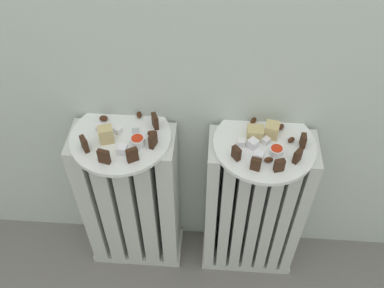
{
  "coord_description": "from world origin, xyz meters",
  "views": [
    {
      "loc": [
        0.06,
        -0.55,
        1.48
      ],
      "look_at": [
        0.0,
        0.28,
        0.6
      ],
      "focal_mm": 40.39,
      "sensor_mm": 36.0,
      "label": 1
    }
  ],
  "objects_px": {
    "plate_left": "(121,137)",
    "fork": "(136,138)",
    "radiator_left": "(132,202)",
    "jam_bowl_left": "(138,141)",
    "jam_bowl_right": "(276,151)",
    "plate_right": "(264,144)",
    "radiator_right": "(253,209)"
  },
  "relations": [
    {
      "from": "fork",
      "to": "jam_bowl_right",
      "type": "bearing_deg",
      "value": -4.67
    },
    {
      "from": "radiator_right",
      "to": "jam_bowl_left",
      "type": "distance_m",
      "value": 0.48
    },
    {
      "from": "fork",
      "to": "radiator_left",
      "type": "bearing_deg",
      "value": 172.53
    },
    {
      "from": "radiator_left",
      "to": "plate_left",
      "type": "height_order",
      "value": "plate_left"
    },
    {
      "from": "radiator_left",
      "to": "jam_bowl_left",
      "type": "distance_m",
      "value": 0.34
    },
    {
      "from": "radiator_right",
      "to": "jam_bowl_right",
      "type": "xyz_separation_m",
      "value": [
        0.03,
        -0.04,
        0.33
      ]
    },
    {
      "from": "radiator_left",
      "to": "plate_left",
      "type": "distance_m",
      "value": 0.31
    },
    {
      "from": "plate_left",
      "to": "jam_bowl_left",
      "type": "height_order",
      "value": "jam_bowl_left"
    },
    {
      "from": "jam_bowl_left",
      "to": "radiator_right",
      "type": "bearing_deg",
      "value": 5.21
    },
    {
      "from": "radiator_left",
      "to": "fork",
      "type": "xyz_separation_m",
      "value": [
        0.05,
        -0.01,
        0.32
      ]
    },
    {
      "from": "radiator_right",
      "to": "plate_right",
      "type": "distance_m",
      "value": 0.31
    },
    {
      "from": "plate_right",
      "to": "fork",
      "type": "height_order",
      "value": "fork"
    },
    {
      "from": "radiator_right",
      "to": "fork",
      "type": "distance_m",
      "value": 0.48
    },
    {
      "from": "radiator_right",
      "to": "plate_left",
      "type": "distance_m",
      "value": 0.51
    },
    {
      "from": "radiator_right",
      "to": "plate_left",
      "type": "relative_size",
      "value": 2.11
    },
    {
      "from": "jam_bowl_left",
      "to": "jam_bowl_right",
      "type": "height_order",
      "value": "jam_bowl_left"
    },
    {
      "from": "plate_right",
      "to": "radiator_left",
      "type": "bearing_deg",
      "value": 180.0
    },
    {
      "from": "jam_bowl_left",
      "to": "fork",
      "type": "bearing_deg",
      "value": 108.26
    },
    {
      "from": "radiator_left",
      "to": "plate_right",
      "type": "relative_size",
      "value": 2.11
    },
    {
      "from": "jam_bowl_right",
      "to": "fork",
      "type": "xyz_separation_m",
      "value": [
        -0.38,
        0.03,
        -0.01
      ]
    },
    {
      "from": "radiator_right",
      "to": "fork",
      "type": "relative_size",
      "value": 6.69
    },
    {
      "from": "plate_right",
      "to": "fork",
      "type": "distance_m",
      "value": 0.36
    },
    {
      "from": "radiator_right",
      "to": "jam_bowl_left",
      "type": "xyz_separation_m",
      "value": [
        -0.35,
        -0.03,
        0.33
      ]
    },
    {
      "from": "radiator_right",
      "to": "plate_right",
      "type": "xyz_separation_m",
      "value": [
        -0.0,
        -0.0,
        0.31
      ]
    },
    {
      "from": "plate_left",
      "to": "jam_bowl_left",
      "type": "bearing_deg",
      "value": -29.94
    },
    {
      "from": "radiator_right",
      "to": "jam_bowl_left",
      "type": "bearing_deg",
      "value": -174.79
    },
    {
      "from": "jam_bowl_left",
      "to": "fork",
      "type": "relative_size",
      "value": 0.44
    },
    {
      "from": "plate_right",
      "to": "jam_bowl_left",
      "type": "xyz_separation_m",
      "value": [
        -0.35,
        -0.03,
        0.02
      ]
    },
    {
      "from": "plate_right",
      "to": "plate_left",
      "type": "bearing_deg",
      "value": 180.0
    },
    {
      "from": "plate_right",
      "to": "fork",
      "type": "relative_size",
      "value": 3.17
    },
    {
      "from": "radiator_left",
      "to": "radiator_right",
      "type": "relative_size",
      "value": 1.0
    },
    {
      "from": "plate_left",
      "to": "fork",
      "type": "bearing_deg",
      "value": -7.47
    }
  ]
}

